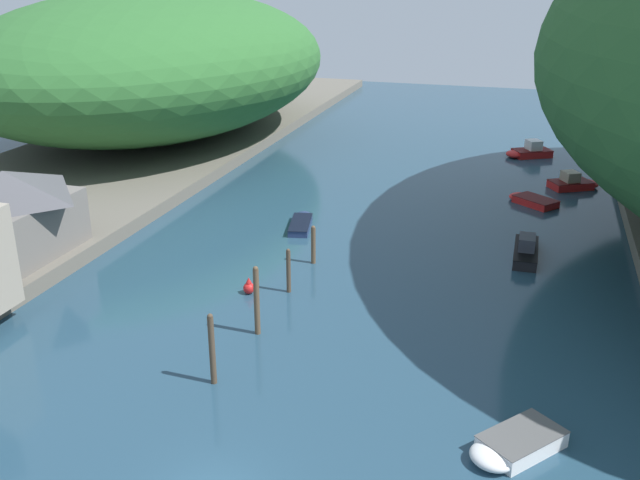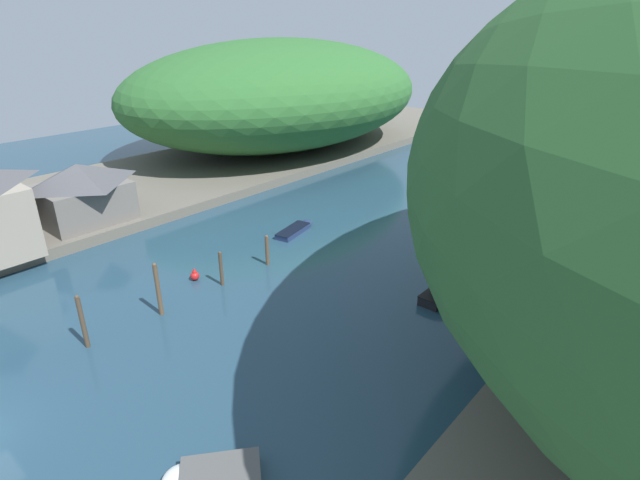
{
  "view_description": "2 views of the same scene",
  "coord_description": "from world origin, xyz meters",
  "px_view_note": "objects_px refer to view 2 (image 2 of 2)",
  "views": [
    {
      "loc": [
        9.7,
        -18.31,
        17.84
      ],
      "look_at": [
        -2.26,
        20.71,
        1.92
      ],
      "focal_mm": 40.0,
      "sensor_mm": 36.0,
      "label": 1
    },
    {
      "loc": [
        23.53,
        -2.5,
        17.9
      ],
      "look_at": [
        0.57,
        23.78,
        2.37
      ],
      "focal_mm": 28.0,
      "sensor_mm": 36.0,
      "label": 2
    }
  ],
  "objects_px": {
    "boathouse_shed": "(81,192)",
    "boat_white_cruiser": "(509,241)",
    "boat_moored_right": "(571,231)",
    "boat_far_upstream": "(208,478)",
    "boat_small_dinghy": "(296,229)",
    "person_by_boathouse": "(78,224)",
    "boat_yellow_tender": "(558,194)",
    "boat_far_right_bank": "(448,286)",
    "channel_buoy_near": "(195,275)"
  },
  "relations": [
    {
      "from": "boat_far_upstream",
      "to": "channel_buoy_near",
      "type": "bearing_deg",
      "value": 4.94
    },
    {
      "from": "channel_buoy_near",
      "to": "person_by_boathouse",
      "type": "distance_m",
      "value": 13.0
    },
    {
      "from": "boat_moored_right",
      "to": "channel_buoy_near",
      "type": "bearing_deg",
      "value": -64.06
    },
    {
      "from": "boat_far_right_bank",
      "to": "channel_buoy_near",
      "type": "relative_size",
      "value": 5.98
    },
    {
      "from": "boat_moored_right",
      "to": "person_by_boathouse",
      "type": "xyz_separation_m",
      "value": [
        -31.18,
        -29.83,
        1.51
      ]
    },
    {
      "from": "boathouse_shed",
      "to": "boat_yellow_tender",
      "type": "xyz_separation_m",
      "value": [
        29.78,
        37.62,
        -3.21
      ]
    },
    {
      "from": "boat_white_cruiser",
      "to": "channel_buoy_near",
      "type": "height_order",
      "value": "channel_buoy_near"
    },
    {
      "from": "boat_moored_right",
      "to": "boat_white_cruiser",
      "type": "height_order",
      "value": "boat_moored_right"
    },
    {
      "from": "boat_white_cruiser",
      "to": "boat_small_dinghy",
      "type": "bearing_deg",
      "value": 160.7
    },
    {
      "from": "boat_small_dinghy",
      "to": "boat_far_right_bank",
      "type": "relative_size",
      "value": 0.85
    },
    {
      "from": "boat_yellow_tender",
      "to": "boat_small_dinghy",
      "type": "bearing_deg",
      "value": 120.22
    },
    {
      "from": "boat_small_dinghy",
      "to": "boat_yellow_tender",
      "type": "bearing_deg",
      "value": 46.83
    },
    {
      "from": "channel_buoy_near",
      "to": "boathouse_shed",
      "type": "bearing_deg",
      "value": -177.51
    },
    {
      "from": "boathouse_shed",
      "to": "boat_yellow_tender",
      "type": "bearing_deg",
      "value": 51.64
    },
    {
      "from": "boat_far_right_bank",
      "to": "boat_moored_right",
      "type": "height_order",
      "value": "boat_far_right_bank"
    },
    {
      "from": "channel_buoy_near",
      "to": "person_by_boathouse",
      "type": "height_order",
      "value": "person_by_boathouse"
    },
    {
      "from": "boat_far_right_bank",
      "to": "person_by_boathouse",
      "type": "bearing_deg",
      "value": -154.61
    },
    {
      "from": "boat_yellow_tender",
      "to": "boat_far_upstream",
      "type": "xyz_separation_m",
      "value": [
        0.92,
        -47.35,
        -0.15
      ]
    },
    {
      "from": "boat_small_dinghy",
      "to": "boat_yellow_tender",
      "type": "xyz_separation_m",
      "value": [
        15.1,
        25.21,
        0.26
      ]
    },
    {
      "from": "boat_white_cruiser",
      "to": "boat_far_upstream",
      "type": "distance_m",
      "value": 32.3
    },
    {
      "from": "person_by_boathouse",
      "to": "boat_small_dinghy",
      "type": "bearing_deg",
      "value": -26.99
    },
    {
      "from": "boat_moored_right",
      "to": "person_by_boathouse",
      "type": "height_order",
      "value": "person_by_boathouse"
    },
    {
      "from": "boat_moored_right",
      "to": "boat_white_cruiser",
      "type": "bearing_deg",
      "value": -62.68
    },
    {
      "from": "boat_small_dinghy",
      "to": "boat_moored_right",
      "type": "bearing_deg",
      "value": 26.64
    },
    {
      "from": "boat_small_dinghy",
      "to": "person_by_boathouse",
      "type": "bearing_deg",
      "value": -142.07
    },
    {
      "from": "boat_yellow_tender",
      "to": "boathouse_shed",
      "type": "bearing_deg",
      "value": 112.78
    },
    {
      "from": "channel_buoy_near",
      "to": "person_by_boathouse",
      "type": "bearing_deg",
      "value": -168.58
    },
    {
      "from": "boat_far_upstream",
      "to": "boat_white_cruiser",
      "type": "bearing_deg",
      "value": -50.44
    },
    {
      "from": "boathouse_shed",
      "to": "boat_far_right_bank",
      "type": "bearing_deg",
      "value": 20.6
    },
    {
      "from": "boathouse_shed",
      "to": "boat_white_cruiser",
      "type": "height_order",
      "value": "boathouse_shed"
    },
    {
      "from": "boat_yellow_tender",
      "to": "channel_buoy_near",
      "type": "relative_size",
      "value": 4.82
    },
    {
      "from": "boat_yellow_tender",
      "to": "person_by_boathouse",
      "type": "distance_m",
      "value": 47.89
    },
    {
      "from": "person_by_boathouse",
      "to": "boat_white_cruiser",
      "type": "bearing_deg",
      "value": -35.75
    },
    {
      "from": "boat_moored_right",
      "to": "channel_buoy_near",
      "type": "height_order",
      "value": "boat_moored_right"
    },
    {
      "from": "boat_far_right_bank",
      "to": "boat_white_cruiser",
      "type": "xyz_separation_m",
      "value": [
        -0.02,
        11.11,
        -0.19
      ]
    },
    {
      "from": "channel_buoy_near",
      "to": "boat_far_upstream",
      "type": "bearing_deg",
      "value": -34.2
    },
    {
      "from": "boat_small_dinghy",
      "to": "boat_white_cruiser",
      "type": "bearing_deg",
      "value": 20.5
    },
    {
      "from": "boathouse_shed",
      "to": "boat_white_cruiser",
      "type": "xyz_separation_m",
      "value": [
        30.47,
        22.57,
        -3.42
      ]
    },
    {
      "from": "boathouse_shed",
      "to": "boat_small_dinghy",
      "type": "bearing_deg",
      "value": 40.22
    },
    {
      "from": "boat_far_right_bank",
      "to": "boat_small_dinghy",
      "type": "bearing_deg",
      "value": 176.25
    },
    {
      "from": "boathouse_shed",
      "to": "channel_buoy_near",
      "type": "height_order",
      "value": "boathouse_shed"
    },
    {
      "from": "boat_moored_right",
      "to": "boat_far_upstream",
      "type": "xyz_separation_m",
      "value": [
        -3.23,
        -37.67,
        -0.1
      ]
    },
    {
      "from": "channel_buoy_near",
      "to": "boat_far_right_bank",
      "type": "bearing_deg",
      "value": 35.58
    },
    {
      "from": "boathouse_shed",
      "to": "boat_small_dinghy",
      "type": "xyz_separation_m",
      "value": [
        14.68,
        12.41,
        -3.47
      ]
    },
    {
      "from": "boat_far_right_bank",
      "to": "boat_moored_right",
      "type": "relative_size",
      "value": 1.3
    },
    {
      "from": "boat_far_right_bank",
      "to": "boathouse_shed",
      "type": "bearing_deg",
      "value": -159.71
    },
    {
      "from": "boat_far_right_bank",
      "to": "boat_yellow_tender",
      "type": "height_order",
      "value": "boat_yellow_tender"
    },
    {
      "from": "boathouse_shed",
      "to": "boat_far_upstream",
      "type": "xyz_separation_m",
      "value": [
        30.7,
        -9.73,
        -3.35
      ]
    },
    {
      "from": "boat_far_upstream",
      "to": "boathouse_shed",
      "type": "bearing_deg",
      "value": 21.57
    },
    {
      "from": "boat_small_dinghy",
      "to": "boat_far_upstream",
      "type": "height_order",
      "value": "boat_far_upstream"
    }
  ]
}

